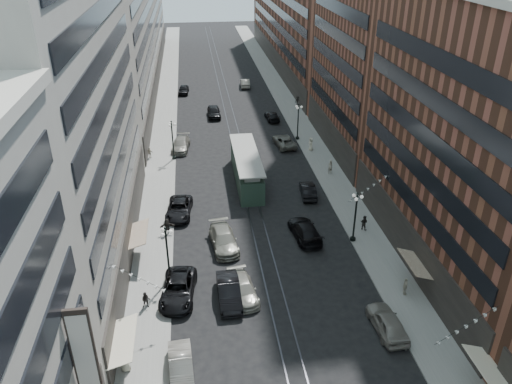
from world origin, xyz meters
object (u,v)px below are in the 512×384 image
pedestrian_1 (125,360)px  car_9 (184,90)px  car_8 (181,145)px  car_extra_1 (224,240)px  car_13 (214,112)px  pedestrian_7 (364,223)px  lamppost_sw_mid (173,139)px  car_10 (308,190)px  lamppost_se_mid (298,120)px  pedestrian_4 (405,286)px  lamppost_sw_far (167,252)px  car_14 (245,83)px  lamppost_se_far (355,215)px  pedestrian_9 (297,101)px  pedestrian_2 (146,300)px  car_11 (284,141)px  streetcar (246,169)px  car_1 (181,367)px  car_5 (229,292)px  car_12 (272,116)px  car_2 (178,289)px  car_extra_0 (305,230)px  pedestrian_6 (150,153)px  car_extra_2 (243,289)px  pedestrian_extra_0 (311,144)px  car_7 (179,209)px  car_4 (387,322)px  pedestrian_5 (167,226)px  pedestrian_8 (330,167)px

pedestrian_1 → car_9: 68.79m
car_8 → car_extra_1: bearing=-73.1°
car_13 → pedestrian_7: size_ratio=3.21×
lamppost_sw_mid → car_13: size_ratio=1.05×
car_10 → lamppost_se_mid: bearing=-92.6°
pedestrian_4 → lamppost_sw_far: bearing=91.2°
car_14 → lamppost_se_far: bearing=96.7°
car_extra_1 → lamppost_se_mid: bearing=57.9°
car_8 → pedestrian_9: bearing=47.6°
pedestrian_2 → car_11: 37.91m
car_8 → streetcar: bearing=-46.4°
lamppost_se_mid → car_13: lamppost_se_mid is taller
car_1 → car_5: size_ratio=0.89×
car_12 → pedestrian_7: bearing=93.8°
car_13 → car_14: car_13 is taller
car_extra_1 → lamppost_sw_mid: bearing=96.9°
car_2 → pedestrian_7: size_ratio=3.71×
pedestrian_4 → car_12: bearing=19.9°
car_9 → car_extra_0: (12.30, -52.98, 0.07)m
lamppost_sw_mid → pedestrian_9: size_ratio=3.38×
pedestrian_6 → pedestrian_9: 32.19m
pedestrian_9 → car_extra_0: bearing=-121.6°
car_1 → car_extra_1: (4.21, 15.84, 0.08)m
pedestrian_7 → streetcar: bearing=-8.7°
car_extra_2 → car_10: bearing=52.9°
streetcar → car_11: size_ratio=2.46×
pedestrian_1 → pedestrian_extra_0: pedestrian_1 is taller
lamppost_se_far → car_extra_1: size_ratio=0.93×
car_5 → car_7: 15.72m
lamppost_sw_mid → streetcar: bearing=-40.5°
car_11 → pedestrian_7: size_ratio=3.39×
pedestrian_7 → lamppost_sw_mid: bearing=-4.6°
pedestrian_4 → car_4: bearing=156.6°
lamppost_se_far → car_4: 13.03m
lamppost_sw_mid → pedestrian_5: bearing=-91.2°
car_11 → car_4: bearing=85.2°
car_11 → streetcar: bearing=50.9°
car_1 → lamppost_sw_far: bearing=91.7°
car_10 → car_2: bearing=52.8°
car_9 → pedestrian_6: pedestrian_6 is taller
pedestrian_4 → car_8: pedestrian_4 is taller
lamppost_sw_far → car_8: size_ratio=0.97×
car_14 → pedestrian_8: bearing=100.8°
streetcar → car_10: size_ratio=2.93×
car_13 → car_extra_1: car_13 is taller
pedestrian_1 → pedestrian_7: 28.14m
pedestrian_2 → car_extra_2: bearing=6.5°
car_11 → car_10: bearing=83.4°
lamppost_sw_mid → lamppost_se_far: same height
car_4 → car_13: (-10.73, 52.80, 0.04)m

